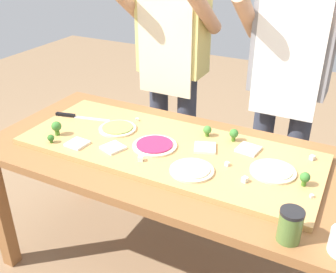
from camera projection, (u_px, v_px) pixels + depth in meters
ground_plane at (176, 272)px, 2.18m from camera, size 8.00×8.00×0.00m
prep_table at (178, 171)px, 1.87m from camera, size 1.84×0.83×0.75m
cutting_board at (167, 149)px, 1.86m from camera, size 1.41×0.55×0.02m
chefs_knife at (75, 116)px, 2.13m from camera, size 0.31×0.09×0.02m
pizza_whole_beet_magenta at (155, 145)px, 1.85m from camera, size 0.21×0.21×0.02m
pizza_whole_cheese_artichoke at (192, 170)px, 1.66m from camera, size 0.19×0.19×0.02m
pizza_whole_white_garlic at (273, 171)px, 1.65m from camera, size 0.19×0.19×0.02m
pizza_whole_pesto_green at (118, 128)px, 2.00m from camera, size 0.19×0.19×0.02m
pizza_slice_near_left at (205, 148)px, 1.83m from camera, size 0.13×0.13×0.01m
pizza_slice_far_right at (248, 149)px, 1.82m from camera, size 0.11×0.11×0.01m
pizza_slice_near_right at (113, 148)px, 1.83m from camera, size 0.12×0.12×0.01m
pizza_slice_far_left at (77, 144)px, 1.86m from camera, size 0.10×0.10×0.01m
broccoli_floret_center_right at (305, 178)px, 1.56m from camera, size 0.04×0.04×0.06m
broccoli_floret_front_right at (207, 130)px, 1.93m from camera, size 0.04×0.04×0.06m
broccoli_floret_back_left at (51, 138)px, 1.87m from camera, size 0.03×0.03×0.04m
broccoli_floret_center_left at (56, 127)px, 1.93m from camera, size 0.05×0.05×0.07m
broccoli_floret_back_mid at (234, 134)px, 1.88m from camera, size 0.04×0.04×0.06m
cheese_crumble_a at (312, 158)px, 1.74m from camera, size 0.03×0.03×0.02m
cheese_crumble_b at (137, 120)px, 2.09m from camera, size 0.02×0.02×0.02m
cheese_crumble_c at (227, 164)px, 1.70m from camera, size 0.02×0.02×0.02m
cheese_crumble_d at (141, 159)px, 1.73m from camera, size 0.03×0.03×0.02m
cheese_crumble_e at (245, 180)px, 1.59m from camera, size 0.03×0.03×0.02m
cheese_crumble_f at (312, 196)px, 1.50m from camera, size 0.02×0.02×0.01m
sauce_jar at (290, 226)px, 1.31m from camera, size 0.08×0.08×0.12m
cook_left at (172, 56)px, 2.37m from camera, size 0.54×0.39×1.67m
cook_right at (289, 74)px, 2.09m from camera, size 0.54×0.39×1.67m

